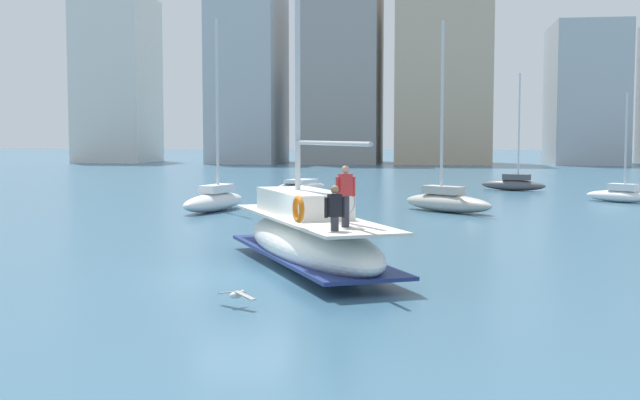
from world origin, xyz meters
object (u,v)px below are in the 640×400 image
object	(u,v)px
moored_cutter_left	(620,194)
seagull	(237,294)
moored_sloop_near	(447,200)
moored_cutter_right	(301,185)
moored_sloop_far	(214,199)
moored_catamaran	(514,183)
main_sailboat	(309,236)

from	to	relation	value
moored_cutter_left	seagull	size ratio (longest dim) A/B	6.22
moored_sloop_near	moored_cutter_right	xyz separation A→B (m)	(-9.50, 13.20, -0.11)
moored_sloop_far	moored_cutter_right	size ratio (longest dim) A/B	1.49
moored_sloop_near	moored_cutter_left	bearing A→B (deg)	36.89
moored_cutter_right	moored_catamaran	bearing A→B (deg)	13.59
moored_cutter_right	moored_sloop_near	bearing A→B (deg)	-54.23
moored_cutter_right	seagull	bearing A→B (deg)	-82.83
main_sailboat	moored_cutter_right	xyz separation A→B (m)	(-5.36, 31.02, -0.40)
moored_sloop_far	moored_catamaran	world-z (taller)	moored_sloop_far
main_sailboat	moored_catamaran	size ratio (longest dim) A/B	1.52
main_sailboat	seagull	bearing A→B (deg)	-97.27
seagull	moored_catamaran	bearing A→B (deg)	76.51
moored_cutter_right	seagull	xyz separation A→B (m)	(4.63, -36.77, -0.21)
moored_catamaran	moored_cutter_left	distance (m)	10.56
moored_sloop_near	moored_cutter_left	size ratio (longest dim) A/B	1.52
moored_cutter_left	seagull	bearing A→B (deg)	-115.42
moored_catamaran	moored_cutter_left	xyz separation A→B (m)	(5.07, -9.26, -0.06)
moored_cutter_left	moored_cutter_right	distance (m)	20.20
moored_sloop_near	seagull	world-z (taller)	moored_sloop_near
main_sailboat	moored_cutter_left	bearing A→B (deg)	60.98
seagull	moored_sloop_far	bearing A→B (deg)	106.61
moored_sloop_far	moored_cutter_right	xyz separation A→B (m)	(2.05, 14.41, -0.12)
main_sailboat	moored_cutter_left	size ratio (longest dim) A/B	1.96
main_sailboat	moored_catamaran	bearing A→B (deg)	75.50
moored_cutter_left	seagull	world-z (taller)	moored_cutter_left
main_sailboat	moored_sloop_far	distance (m)	18.18
seagull	moored_cutter_right	bearing A→B (deg)	97.17
moored_catamaran	seagull	distance (m)	41.36
moored_cutter_left	moored_cutter_right	bearing A→B (deg)	163.28
main_sailboat	moored_sloop_near	size ratio (longest dim) A/B	1.29
moored_sloop_near	moored_catamaran	xyz separation A→B (m)	(4.77, 16.64, -0.08)
moored_sloop_far	seagull	bearing A→B (deg)	-73.39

